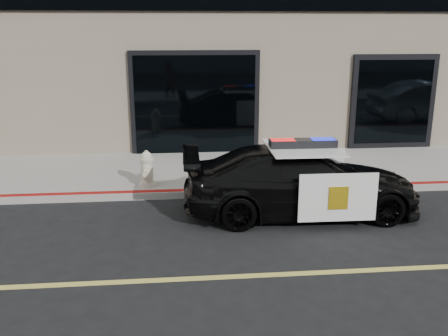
{
  "coord_description": "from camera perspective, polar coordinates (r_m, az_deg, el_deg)",
  "views": [
    {
      "loc": [
        -1.54,
        -6.38,
        3.42
      ],
      "look_at": [
        -0.69,
        2.2,
        1.0
      ],
      "focal_mm": 40.0,
      "sensor_mm": 36.0,
      "label": 1
    }
  ],
  "objects": [
    {
      "name": "ground",
      "position": [
        7.4,
        7.19,
        -11.97
      ],
      "size": [
        120.0,
        120.0,
        0.0
      ],
      "primitive_type": "plane",
      "color": "black",
      "rests_on": "ground"
    },
    {
      "name": "sidewalk_n",
      "position": [
        12.2,
        1.84,
        -0.25
      ],
      "size": [
        60.0,
        3.5,
        0.15
      ],
      "primitive_type": "cube",
      "color": "gray",
      "rests_on": "ground"
    },
    {
      "name": "police_car",
      "position": [
        9.5,
        8.82,
        -1.45
      ],
      "size": [
        2.11,
        4.5,
        1.45
      ],
      "color": "black",
      "rests_on": "ground"
    },
    {
      "name": "fire_hydrant",
      "position": [
        10.77,
        -8.8,
        -0.17
      ],
      "size": [
        0.35,
        0.49,
        0.78
      ],
      "color": "beige",
      "rests_on": "sidewalk_n"
    }
  ]
}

